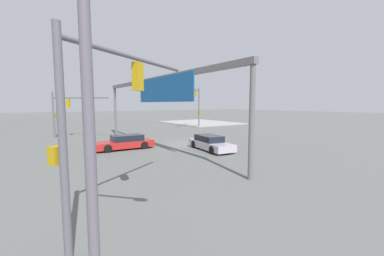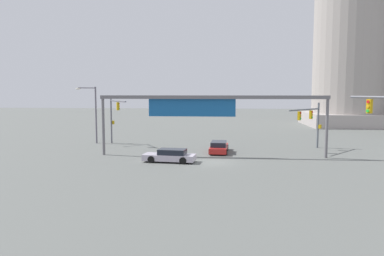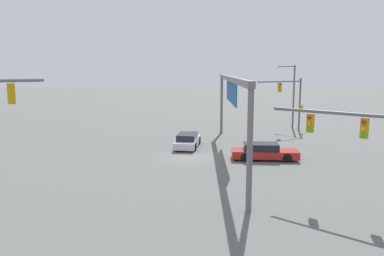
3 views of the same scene
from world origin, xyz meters
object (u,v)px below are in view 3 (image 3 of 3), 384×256
traffic_signal_cross_street (365,138)px  sedan_car_waiting_far (264,152)px  sedan_car_approaching (188,140)px  traffic_signal_opposite_side (291,95)px  streetlamp_curved_arm (291,91)px

traffic_signal_cross_street → sedan_car_waiting_far: (-10.20, -2.90, -2.91)m
sedan_car_approaching → sedan_car_waiting_far: (4.41, 5.74, 0.00)m
traffic_signal_cross_street → sedan_car_approaching: (-14.62, -8.64, -2.91)m
traffic_signal_cross_street → sedan_car_waiting_far: traffic_signal_cross_street is taller
traffic_signal_opposite_side → streetlamp_curved_arm: streetlamp_curved_arm is taller
streetlamp_curved_arm → sedan_car_approaching: 16.36m
traffic_signal_opposite_side → traffic_signal_cross_street: bearing=52.6°
traffic_signal_opposite_side → sedan_car_approaching: size_ratio=1.15×
streetlamp_curved_arm → sedan_car_approaching: bearing=91.5°
traffic_signal_cross_street → sedan_car_waiting_far: 11.00m
sedan_car_approaching → traffic_signal_opposite_side: bearing=-45.0°
traffic_signal_cross_street → sedan_car_waiting_far: bearing=-34.3°
sedan_car_approaching → sedan_car_waiting_far: 7.24m
streetlamp_curved_arm → traffic_signal_cross_street: bearing=130.8°
traffic_signal_opposite_side → streetlamp_curved_arm: size_ratio=0.80×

